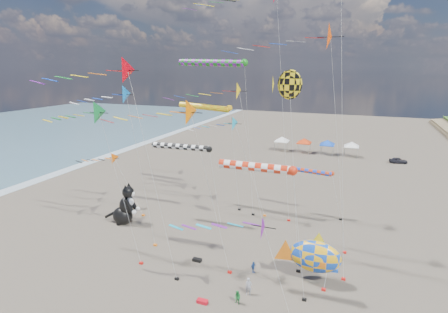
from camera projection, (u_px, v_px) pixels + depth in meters
delta_kite_0 at (220, 93)px, 40.21m from camera, size 13.73×2.25×17.25m
delta_kite_2 at (104, 73)px, 29.35m from camera, size 15.70×2.44×19.79m
delta_kite_3 at (109, 163)px, 45.33m from camera, size 10.09×1.70×7.88m
delta_kite_4 at (100, 115)px, 31.83m from camera, size 9.79×2.37×15.95m
delta_kite_5 at (252, 230)px, 23.76m from camera, size 9.36×1.92×9.32m
delta_kite_6 at (117, 97)px, 35.01m from camera, size 9.87×2.07×17.18m
delta_kite_7 at (190, 113)px, 30.35m from camera, size 11.67×2.43×16.36m
delta_kite_8 at (236, 126)px, 43.72m from camera, size 9.73×2.04×12.86m
delta_kite_9 at (322, 40)px, 32.26m from camera, size 12.74×2.60×22.74m
windsock_0 at (260, 168)px, 27.57m from camera, size 7.62×0.75×11.46m
windsock_1 at (207, 108)px, 45.32m from camera, size 8.80×0.78×14.08m
windsock_2 at (183, 147)px, 41.42m from camera, size 9.13×0.75×9.91m
windsock_3 at (214, 63)px, 42.61m from camera, size 10.36×0.88×19.67m
windsock_4 at (312, 172)px, 43.96m from camera, size 7.30×0.61×6.31m
angelfish_kite at (287, 86)px, 31.21m from camera, size 3.74×3.02×18.55m
cat_inflatable at (124, 204)px, 42.51m from camera, size 4.10×2.51×5.18m
fish_inflatable at (314, 256)px, 30.83m from camera, size 6.09×2.54×4.86m
person_adult at (249, 287)px, 29.48m from camera, size 0.65×0.52×1.56m
child_green at (238, 298)px, 28.34m from camera, size 0.71×0.63×1.20m
child_blue at (253, 267)px, 32.73m from camera, size 0.59×0.70×1.13m
kite_bag_0 at (197, 260)px, 34.70m from camera, size 0.90×0.44×0.30m
kite_bag_2 at (333, 270)px, 33.04m from camera, size 0.90×0.44×0.30m
kite_bag_3 at (202, 301)px, 28.57m from camera, size 0.90×0.44×0.30m
tent_row at (316, 140)px, 76.76m from camera, size 19.20×4.20×3.80m
parked_car at (398, 160)px, 69.76m from camera, size 3.53×1.84×1.15m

